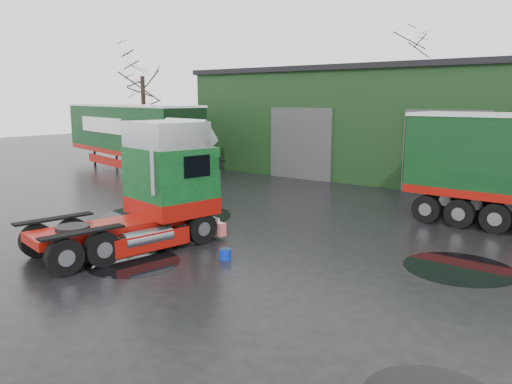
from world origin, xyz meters
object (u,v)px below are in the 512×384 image
tree_left (143,102)px  tree_back_a (408,95)px  wash_bucket (225,254)px  trailer_left (130,138)px  hero_tractor (121,187)px  warehouse (480,123)px

tree_left → tree_back_a: (11.00, 18.00, 0.50)m
wash_bucket → tree_left: size_ratio=0.04×
tree_left → tree_back_a: tree_back_a is taller
trailer_left → wash_bucket: bearing=-107.7°
hero_tractor → tree_left: tree_left is taller
wash_bucket → warehouse: bearing=84.7°
wash_bucket → tree_left: bearing=145.7°
warehouse → tree_left: tree_left is taller
wash_bucket → tree_back_a: 30.69m
warehouse → tree_back_a: 12.90m
warehouse → wash_bucket: size_ratio=98.27×
tree_left → tree_back_a: 21.10m
warehouse → hero_tractor: size_ratio=5.21×
warehouse → trailer_left: warehouse is taller
warehouse → hero_tractor: warehouse is taller
tree_left → tree_back_a: size_ratio=0.89×
tree_back_a → wash_bucket: bearing=-78.3°
trailer_left → tree_back_a: 22.52m
trailer_left → tree_left: bearing=39.8°
warehouse → tree_left: bearing=-157.2°
tree_left → tree_back_a: bearing=58.6°
trailer_left → hero_tractor: bearing=-116.4°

